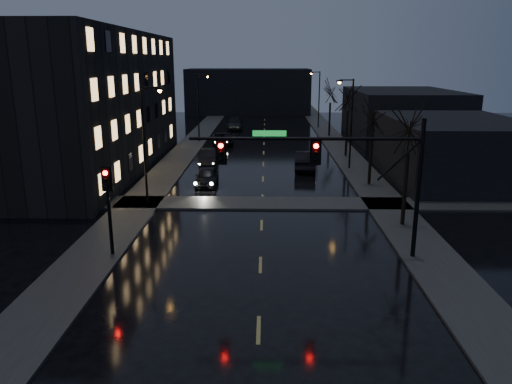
{
  "coord_description": "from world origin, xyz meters",
  "views": [
    {
      "loc": [
        0.24,
        -14.42,
        9.62
      ],
      "look_at": [
        -0.25,
        9.7,
        3.2
      ],
      "focal_mm": 35.0,
      "sensor_mm": 36.0,
      "label": 1
    }
  ],
  "objects_px": {
    "lead_car": "(306,160)",
    "oncoming_car_c": "(223,139)",
    "oncoming_car_b": "(209,158)",
    "oncoming_car_d": "(235,124)",
    "oncoming_car_a": "(207,176)"
  },
  "relations": [
    {
      "from": "oncoming_car_b",
      "to": "oncoming_car_d",
      "type": "bearing_deg",
      "value": 84.37
    },
    {
      "from": "oncoming_car_b",
      "to": "oncoming_car_d",
      "type": "height_order",
      "value": "oncoming_car_b"
    },
    {
      "from": "oncoming_car_d",
      "to": "oncoming_car_b",
      "type": "bearing_deg",
      "value": -95.46
    },
    {
      "from": "lead_car",
      "to": "oncoming_car_c",
      "type": "bearing_deg",
      "value": -51.87
    },
    {
      "from": "oncoming_car_b",
      "to": "oncoming_car_c",
      "type": "xyz_separation_m",
      "value": [
        0.24,
        12.0,
        -0.1
      ]
    },
    {
      "from": "oncoming_car_b",
      "to": "oncoming_car_d",
      "type": "relative_size",
      "value": 0.89
    },
    {
      "from": "oncoming_car_c",
      "to": "lead_car",
      "type": "height_order",
      "value": "lead_car"
    },
    {
      "from": "oncoming_car_b",
      "to": "oncoming_car_c",
      "type": "distance_m",
      "value": 12.0
    },
    {
      "from": "oncoming_car_d",
      "to": "lead_car",
      "type": "xyz_separation_m",
      "value": [
        8.05,
        -26.64,
        0.08
      ]
    },
    {
      "from": "oncoming_car_c",
      "to": "lead_car",
      "type": "bearing_deg",
      "value": -64.69
    },
    {
      "from": "oncoming_car_a",
      "to": "oncoming_car_d",
      "type": "relative_size",
      "value": 0.78
    },
    {
      "from": "oncoming_car_a",
      "to": "oncoming_car_c",
      "type": "height_order",
      "value": "oncoming_car_a"
    },
    {
      "from": "oncoming_car_b",
      "to": "oncoming_car_a",
      "type": "bearing_deg",
      "value": -88.7
    },
    {
      "from": "oncoming_car_c",
      "to": "lead_car",
      "type": "distance_m",
      "value": 16.0
    },
    {
      "from": "oncoming_car_c",
      "to": "oncoming_car_d",
      "type": "relative_size",
      "value": 0.92
    }
  ]
}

